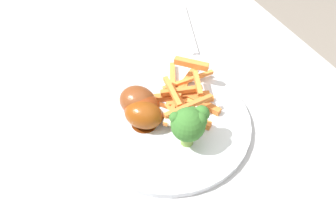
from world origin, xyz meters
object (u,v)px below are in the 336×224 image
carrot_fries_pile (184,95)px  chicken_drumstick_extra (140,102)px  dining_table (198,177)px  broccoli_floret_front (190,123)px  dinner_plate (168,122)px  chicken_drumstick_near (144,107)px  fork (189,28)px  chicken_drumstick_far (146,116)px

carrot_fries_pile → chicken_drumstick_extra: (0.01, 0.08, 0.01)m
chicken_drumstick_extra → dining_table: bearing=-145.5°
dining_table → broccoli_floret_front: (0.01, 0.02, 0.17)m
dinner_plate → carrot_fries_pile: bearing=-55.4°
chicken_drumstick_extra → chicken_drumstick_near: bearing=-166.5°
dining_table → fork: fork is taller
dinner_plate → chicken_drumstick_extra: bearing=43.2°
broccoli_floret_front → carrot_fries_pile: bearing=-21.8°
chicken_drumstick_far → carrot_fries_pile: bearing=-72.8°
dinner_plate → carrot_fries_pile: carrot_fries_pile is taller
dinner_plate → chicken_drumstick_near: chicken_drumstick_near is taller
dinner_plate → chicken_drumstick_near: size_ratio=2.75×
fork → broccoli_floret_front: bearing=-9.5°
broccoli_floret_front → chicken_drumstick_extra: size_ratio=0.68×
dinner_plate → chicken_drumstick_far: size_ratio=2.81×
dining_table → dinner_plate: size_ratio=4.41×
chicken_drumstick_near → chicken_drumstick_far: (-0.02, 0.00, 0.00)m
dining_table → carrot_fries_pile: (0.10, -0.01, 0.13)m
carrot_fries_pile → chicken_drumstick_near: 0.08m
dinner_plate → chicken_drumstick_near: (0.03, 0.03, 0.03)m
fork → dinner_plate: bearing=-16.5°
broccoli_floret_front → chicken_drumstick_near: broccoli_floret_front is taller
dinner_plate → fork: (0.24, -0.16, -0.00)m
chicken_drumstick_near → chicken_drumstick_extra: (0.01, 0.00, 0.00)m
chicken_drumstick_far → chicken_drumstick_extra: (0.03, -0.00, 0.00)m
chicken_drumstick_far → fork: chicken_drumstick_far is taller
dining_table → carrot_fries_pile: 0.16m
broccoli_floret_front → fork: 0.34m
chicken_drumstick_far → dining_table: bearing=-134.4°
carrot_fries_pile → broccoli_floret_front: bearing=158.2°
chicken_drumstick_near → broccoli_floret_front: bearing=-151.8°
broccoli_floret_front → dinner_plate: bearing=11.1°
chicken_drumstick_near → chicken_drumstick_far: size_ratio=1.02×
dinner_plate → chicken_drumstick_extra: chicken_drumstick_extra is taller
broccoli_floret_front → carrot_fries_pile: broccoli_floret_front is taller
carrot_fries_pile → fork: 0.24m
carrot_fries_pile → chicken_drumstick_near: carrot_fries_pile is taller
chicken_drumstick_extra → fork: 0.29m
dining_table → broccoli_floret_front: broccoli_floret_front is taller
carrot_fries_pile → chicken_drumstick_far: bearing=107.2°
broccoli_floret_front → fork: size_ratio=0.38×
dinner_plate → chicken_drumstick_extra: (0.04, 0.04, 0.03)m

